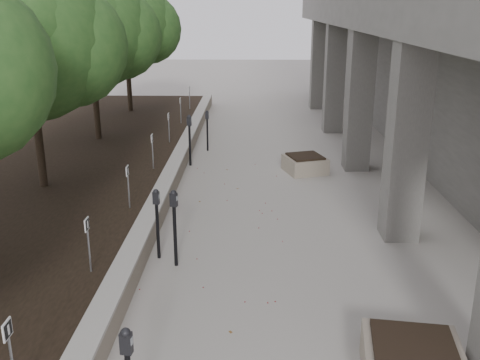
# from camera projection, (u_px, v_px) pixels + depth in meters

# --- Properties ---
(retaining_wall) EXTENTS (0.39, 26.00, 0.50)m
(retaining_wall) POSITION_uv_depth(u_px,v_px,m) (170.00, 180.00, 14.32)
(retaining_wall) COLOR gray
(retaining_wall) RESTS_ON ground
(planting_bed) EXTENTS (7.00, 26.00, 0.40)m
(planting_bed) POSITION_uv_depth(u_px,v_px,m) (33.00, 180.00, 14.41)
(planting_bed) COLOR black
(planting_bed) RESTS_ON ground
(crabapple_tree_3) EXTENTS (4.60, 4.00, 5.44)m
(crabapple_tree_3) POSITION_uv_depth(u_px,v_px,m) (31.00, 74.00, 12.55)
(crabapple_tree_3) COLOR #27511F
(crabapple_tree_3) RESTS_ON planting_bed
(crabapple_tree_4) EXTENTS (4.60, 4.00, 5.44)m
(crabapple_tree_4) POSITION_uv_depth(u_px,v_px,m) (92.00, 55.00, 17.31)
(crabapple_tree_4) COLOR #27511F
(crabapple_tree_4) RESTS_ON planting_bed
(crabapple_tree_5) EXTENTS (4.60, 4.00, 5.44)m
(crabapple_tree_5) POSITION_uv_depth(u_px,v_px,m) (127.00, 44.00, 22.07)
(crabapple_tree_5) COLOR #27511F
(crabapple_tree_5) RESTS_ON planting_bed
(parking_sign_2) EXTENTS (0.04, 0.22, 0.96)m
(parking_sign_2) POSITION_uv_depth(u_px,v_px,m) (12.00, 359.00, 6.05)
(parking_sign_2) COLOR black
(parking_sign_2) RESTS_ON planting_bed
(parking_sign_3) EXTENTS (0.04, 0.22, 0.96)m
(parking_sign_3) POSITION_uv_depth(u_px,v_px,m) (89.00, 245.00, 8.91)
(parking_sign_3) COLOR black
(parking_sign_3) RESTS_ON planting_bed
(parking_sign_4) EXTENTS (0.04, 0.22, 0.96)m
(parking_sign_4) POSITION_uv_depth(u_px,v_px,m) (128.00, 187.00, 11.76)
(parking_sign_4) COLOR black
(parking_sign_4) RESTS_ON planting_bed
(parking_sign_5) EXTENTS (0.04, 0.22, 0.96)m
(parking_sign_5) POSITION_uv_depth(u_px,v_px,m) (153.00, 152.00, 14.62)
(parking_sign_5) COLOR black
(parking_sign_5) RESTS_ON planting_bed
(parking_sign_6) EXTENTS (0.04, 0.22, 0.96)m
(parking_sign_6) POSITION_uv_depth(u_px,v_px,m) (169.00, 128.00, 17.47)
(parking_sign_6) COLOR black
(parking_sign_6) RESTS_ON planting_bed
(parking_sign_7) EXTENTS (0.04, 0.22, 0.96)m
(parking_sign_7) POSITION_uv_depth(u_px,v_px,m) (181.00, 111.00, 20.33)
(parking_sign_7) COLOR black
(parking_sign_7) RESTS_ON planting_bed
(parking_sign_8) EXTENTS (0.04, 0.22, 0.96)m
(parking_sign_8) POSITION_uv_depth(u_px,v_px,m) (190.00, 98.00, 23.18)
(parking_sign_8) COLOR black
(parking_sign_8) RESTS_ON planting_bed
(parking_meter_2) EXTENTS (0.17, 0.14, 1.49)m
(parking_meter_2) POSITION_uv_depth(u_px,v_px,m) (175.00, 228.00, 9.92)
(parking_meter_2) COLOR black
(parking_meter_2) RESTS_ON ground
(parking_meter_3) EXTENTS (0.15, 0.12, 1.40)m
(parking_meter_3) POSITION_uv_depth(u_px,v_px,m) (157.00, 224.00, 10.24)
(parking_meter_3) COLOR black
(parking_meter_3) RESTS_ON ground
(parking_meter_4) EXTENTS (0.17, 0.13, 1.56)m
(parking_meter_4) POSITION_uv_depth(u_px,v_px,m) (190.00, 140.00, 16.25)
(parking_meter_4) COLOR black
(parking_meter_4) RESTS_ON ground
(parking_meter_5) EXTENTS (0.14, 0.10, 1.36)m
(parking_meter_5) POSITION_uv_depth(u_px,v_px,m) (207.00, 131.00, 17.95)
(parking_meter_5) COLOR black
(parking_meter_5) RESTS_ON ground
(planter_back) EXTENTS (1.35, 1.35, 0.50)m
(planter_back) POSITION_uv_depth(u_px,v_px,m) (305.00, 164.00, 15.76)
(planter_back) COLOR gray
(planter_back) RESTS_ON ground
(berry_scatter) EXTENTS (3.30, 14.10, 0.02)m
(berry_scatter) POSITION_uv_depth(u_px,v_px,m) (230.00, 255.00, 10.55)
(berry_scatter) COLOR maroon
(berry_scatter) RESTS_ON ground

